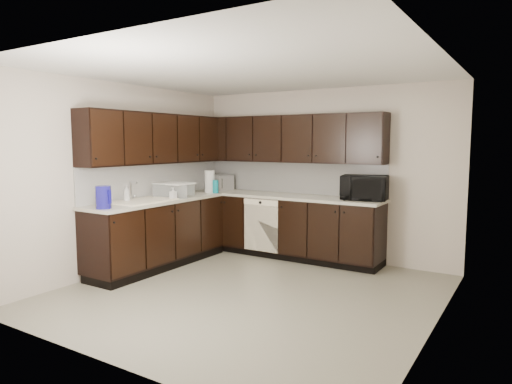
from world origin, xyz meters
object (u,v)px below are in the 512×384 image
at_px(sink, 142,206).
at_px(toaster_oven, 220,182).
at_px(microwave, 364,188).
at_px(storage_bin, 174,190).
at_px(blue_pitcher, 103,197).

xyz_separation_m(sink, toaster_oven, (-0.04, 1.79, 0.18)).
bearing_deg(sink, toaster_oven, 91.18).
distance_m(microwave, toaster_oven, 2.47).
relative_size(microwave, toaster_oven, 1.53).
bearing_deg(storage_bin, microwave, 24.39).
xyz_separation_m(storage_bin, blue_pitcher, (0.08, -1.32, 0.04)).
relative_size(sink, blue_pitcher, 3.03).
distance_m(toaster_oven, storage_bin, 1.16).
bearing_deg(blue_pitcher, storage_bin, 92.79).
bearing_deg(microwave, storage_bin, -165.15).
distance_m(sink, microwave, 3.00).
bearing_deg(blue_pitcher, toaster_oven, 91.95).
height_order(microwave, blue_pitcher, microwave).
relative_size(microwave, blue_pitcher, 2.23).
xyz_separation_m(sink, microwave, (2.43, 1.74, 0.23)).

